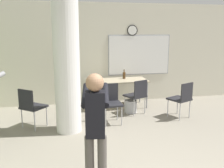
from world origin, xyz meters
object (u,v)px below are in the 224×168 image
at_px(chair_mid_room, 182,97).
at_px(chair_near_pillar, 31,105).
at_px(person_playing_front, 95,125).
at_px(bottle_on_table, 124,75).
at_px(folding_table, 117,82).
at_px(chair_table_front, 111,101).
at_px(chair_table_right, 137,94).

xyz_separation_m(chair_mid_room, chair_near_pillar, (-3.40, 0.05, 0.00)).
bearing_deg(person_playing_front, bottle_on_table, 70.55).
xyz_separation_m(folding_table, chair_near_pillar, (-2.11, -1.13, -0.19)).
xyz_separation_m(bottle_on_table, chair_table_front, (-0.62, -1.25, -0.33)).
distance_m(chair_near_pillar, person_playing_front, 2.67).
xyz_separation_m(folding_table, chair_table_right, (0.35, -0.67, -0.19)).
distance_m(chair_table_right, person_playing_front, 3.25).
xyz_separation_m(chair_mid_room, person_playing_front, (-2.37, -2.38, 0.41)).
relative_size(chair_table_right, person_playing_front, 0.56).
height_order(chair_near_pillar, chair_table_front, same).
relative_size(chair_near_pillar, chair_table_front, 1.00).
distance_m(folding_table, chair_table_right, 0.78).
bearing_deg(bottle_on_table, folding_table, -150.10).
height_order(chair_table_right, person_playing_front, person_playing_front).
distance_m(bottle_on_table, chair_near_pillar, 2.67).
distance_m(chair_near_pillar, chair_table_right, 2.50).
bearing_deg(person_playing_front, chair_near_pillar, 112.93).
xyz_separation_m(chair_mid_room, chair_table_front, (-1.69, 0.06, 0.00)).
distance_m(chair_table_front, person_playing_front, 2.57).
height_order(bottle_on_table, chair_near_pillar, bottle_on_table).
bearing_deg(chair_mid_room, chair_table_right, 151.70).
bearing_deg(chair_mid_room, person_playing_front, -134.87).
relative_size(chair_mid_room, person_playing_front, 0.56).
bearing_deg(chair_mid_room, chair_near_pillar, 179.10).
xyz_separation_m(folding_table, chair_mid_room, (1.29, -1.18, -0.19)).
height_order(bottle_on_table, chair_mid_room, bottle_on_table).
relative_size(bottle_on_table, person_playing_front, 0.16).
bearing_deg(chair_table_front, person_playing_front, -105.66).
bearing_deg(bottle_on_table, person_playing_front, -109.45).
distance_m(chair_table_front, chair_table_right, 0.87).
height_order(chair_table_front, chair_table_right, same).
relative_size(folding_table, chair_table_front, 1.86).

